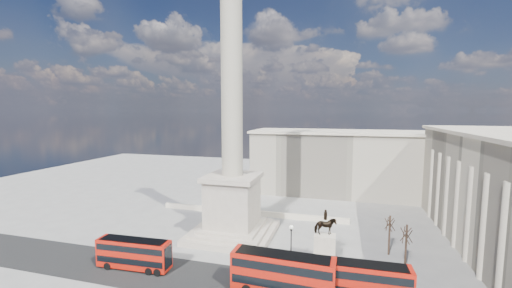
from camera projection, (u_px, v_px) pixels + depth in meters
The scene contains 16 objects.
ground at pixel (223, 247), 50.53m from camera, with size 180.00×180.00×0.00m, color gray.
asphalt_road at pixel (230, 284), 39.62m from camera, with size 120.00×9.00×0.01m, color black.
nelsons_column at pixel (232, 163), 53.96m from camera, with size 14.00×14.00×49.85m.
balustrade_wall at pixel (251, 213), 65.81m from camera, with size 40.00×0.60×1.10m, color beige.
building_northeast at pixel (349, 162), 82.66m from camera, with size 51.00×17.00×16.60m.
red_bus_a at pixel (134, 253), 43.29m from camera, with size 10.50×2.90×4.22m.
red_bus_b at pixel (283, 273), 37.20m from camera, with size 12.40×3.30×4.99m.
red_bus_c at pixel (361, 281), 35.97m from camera, with size 11.19×2.93×4.51m.
victorian_lamp at pixel (291, 243), 43.35m from camera, with size 0.53×0.53×6.16m.
equestrian_statue at pixel (325, 244), 45.11m from camera, with size 3.75×2.81×7.87m.
bare_tree_near at pixel (407, 233), 41.91m from camera, with size 1.61×1.61×7.04m.
bare_tree_mid at pixel (390, 223), 47.25m from camera, with size 1.70×1.70×6.43m.
bare_tree_far at pixel (460, 216), 50.18m from camera, with size 1.60×1.60×6.51m.
pedestrian_walking at pixel (311, 269), 41.80m from camera, with size 0.60×0.39×1.63m, color black.
pedestrian_standing at pixel (379, 283), 38.09m from camera, with size 0.92×0.72×1.90m, color black.
pedestrian_crossing at pixel (336, 278), 39.52m from camera, with size 1.01×0.42×1.72m, color black.
Camera 1 is at (18.19, -45.28, 21.84)m, focal length 22.00 mm.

